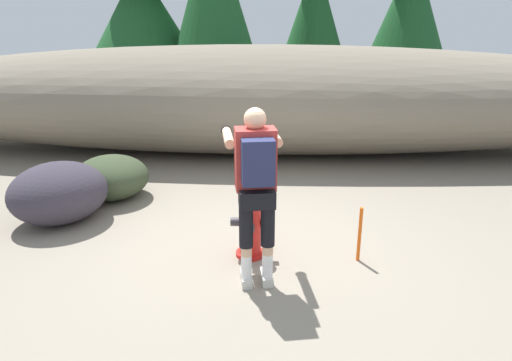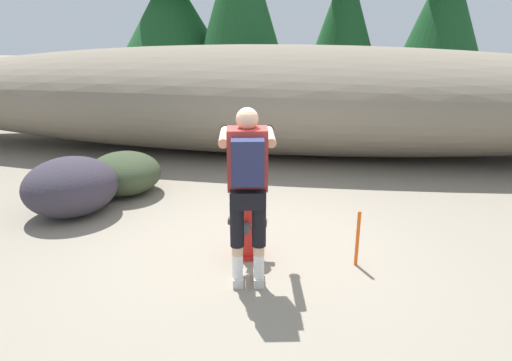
# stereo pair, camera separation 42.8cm
# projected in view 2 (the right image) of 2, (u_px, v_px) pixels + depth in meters

# --- Properties ---
(ground_plane) EXTENTS (56.00, 56.00, 0.04)m
(ground_plane) POSITION_uv_depth(u_px,v_px,m) (247.00, 257.00, 4.93)
(ground_plane) COLOR gray
(dirt_embankment) EXTENTS (16.16, 3.20, 1.99)m
(dirt_embankment) POSITION_uv_depth(u_px,v_px,m) (282.00, 99.00, 8.63)
(dirt_embankment) COLOR #756B5B
(dirt_embankment) RESTS_ON ground_plane
(fire_hydrant) EXTENTS (0.41, 0.36, 0.75)m
(fire_hydrant) POSITION_uv_depth(u_px,v_px,m) (247.00, 226.00, 4.82)
(fire_hydrant) COLOR red
(fire_hydrant) RESTS_ON ground_plane
(utility_worker) EXTENTS (0.63, 1.02, 1.68)m
(utility_worker) POSITION_uv_depth(u_px,v_px,m) (248.00, 176.00, 4.12)
(utility_worker) COLOR beige
(utility_worker) RESTS_ON ground_plane
(boulder_large) EXTENTS (1.58, 1.57, 0.76)m
(boulder_large) POSITION_uv_depth(u_px,v_px,m) (71.00, 187.00, 5.87)
(boulder_large) COLOR #342F3B
(boulder_large) RESTS_ON ground_plane
(boulder_mid) EXTENTS (1.38, 1.37, 0.61)m
(boulder_mid) POSITION_uv_depth(u_px,v_px,m) (125.00, 173.00, 6.63)
(boulder_mid) COLOR #344029
(boulder_mid) RESTS_ON ground_plane
(survey_stake) EXTENTS (0.04, 0.04, 0.60)m
(survey_stake) POSITION_uv_depth(u_px,v_px,m) (358.00, 239.00, 4.64)
(survey_stake) COLOR #E55914
(survey_stake) RESTS_ON ground_plane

